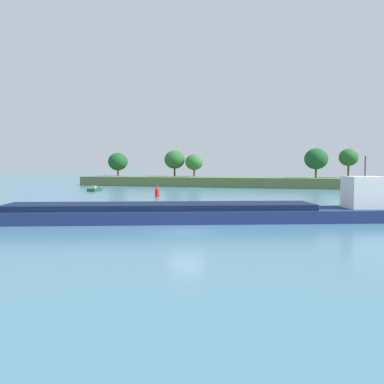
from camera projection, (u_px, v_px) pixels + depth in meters
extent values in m
plane|color=teal|center=(187.00, 233.00, 32.61)|extent=(400.00, 400.00, 0.00)
cube|color=#566B3D|center=(291.00, 182.00, 103.02)|extent=(99.89, 15.36, 2.18)
cylinder|color=#513823|center=(118.00, 173.00, 118.77)|extent=(0.44, 0.44, 1.68)
ellipsoid|color=#194C23|center=(118.00, 162.00, 118.61)|extent=(5.08, 5.08, 4.57)
cylinder|color=#513823|center=(175.00, 172.00, 114.71)|extent=(0.44, 0.44, 2.16)
ellipsoid|color=#235B28|center=(175.00, 160.00, 114.54)|extent=(5.08, 5.08, 4.57)
cylinder|color=#513823|center=(194.00, 173.00, 113.60)|extent=(0.44, 0.44, 1.79)
ellipsoid|color=#2D6B33|center=(194.00, 162.00, 113.45)|extent=(4.41, 4.41, 3.97)
cylinder|color=#513823|center=(316.00, 173.00, 98.94)|extent=(0.44, 0.44, 2.11)
ellipsoid|color=#194C23|center=(316.00, 159.00, 98.76)|extent=(5.07, 5.07, 4.56)
cylinder|color=#513823|center=(348.00, 171.00, 102.35)|extent=(0.44, 0.44, 2.80)
ellipsoid|color=#235B28|center=(349.00, 157.00, 102.18)|extent=(4.29, 4.29, 3.86)
cube|color=#19472D|center=(95.00, 190.00, 86.61)|extent=(2.02, 3.86, 0.54)
cube|color=beige|center=(94.00, 187.00, 86.31)|extent=(0.81, 0.60, 0.50)
cube|color=black|center=(99.00, 189.00, 88.56)|extent=(0.36, 0.32, 0.56)
cube|color=navy|center=(178.00, 215.00, 39.45)|extent=(36.63, 19.34, 1.04)
cube|color=#0F1834|center=(161.00, 206.00, 39.32)|extent=(25.96, 14.31, 0.50)
cube|color=white|center=(365.00, 192.00, 40.33)|extent=(4.12, 4.05, 2.80)
cylinder|color=#333338|center=(365.00, 166.00, 40.20)|extent=(0.12, 0.12, 1.80)
cylinder|color=red|center=(157.00, 193.00, 70.33)|extent=(0.70, 0.70, 1.20)
cone|color=red|center=(157.00, 187.00, 70.28)|extent=(0.49, 0.49, 0.70)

